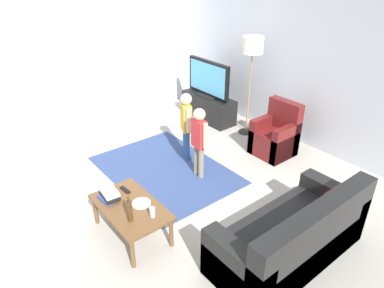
% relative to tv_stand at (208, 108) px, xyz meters
% --- Properties ---
extents(ground, '(7.80, 7.80, 0.00)m').
position_rel_tv_stand_xyz_m(ground, '(1.60, -2.30, -0.24)').
color(ground, '#B2ADA3').
extents(wall_back, '(6.00, 0.12, 2.70)m').
position_rel_tv_stand_xyz_m(wall_back, '(1.60, 0.70, 1.11)').
color(wall_back, silver).
rests_on(wall_back, ground).
extents(wall_left, '(0.12, 6.00, 2.70)m').
position_rel_tv_stand_xyz_m(wall_left, '(-1.40, -2.30, 1.11)').
color(wall_left, silver).
rests_on(wall_left, ground).
extents(area_rug, '(2.20, 1.60, 0.01)m').
position_rel_tv_stand_xyz_m(area_rug, '(1.06, -1.81, -0.24)').
color(area_rug, '#33477A').
rests_on(area_rug, ground).
extents(tv_stand, '(1.20, 0.44, 0.50)m').
position_rel_tv_stand_xyz_m(tv_stand, '(0.00, 0.00, 0.00)').
color(tv_stand, black).
rests_on(tv_stand, ground).
extents(tv, '(1.10, 0.28, 0.71)m').
position_rel_tv_stand_xyz_m(tv, '(-0.00, -0.02, 0.60)').
color(tv, black).
rests_on(tv, tv_stand).
extents(couch, '(0.80, 1.80, 0.86)m').
position_rel_tv_stand_xyz_m(couch, '(3.44, -1.76, 0.05)').
color(couch, black).
rests_on(couch, ground).
extents(armchair, '(0.60, 0.60, 0.90)m').
position_rel_tv_stand_xyz_m(armchair, '(1.77, -0.04, 0.05)').
color(armchair, maroon).
rests_on(armchair, ground).
extents(floor_lamp, '(0.36, 0.36, 1.78)m').
position_rel_tv_stand_xyz_m(floor_lamp, '(0.92, 0.15, 1.30)').
color(floor_lamp, '#262626').
rests_on(floor_lamp, ground).
extents(child_near_tv, '(0.35, 0.22, 1.13)m').
position_rel_tv_stand_xyz_m(child_near_tv, '(0.97, -1.32, 0.43)').
color(child_near_tv, '#33598C').
rests_on(child_near_tv, ground).
extents(child_center, '(0.37, 0.18, 1.10)m').
position_rel_tv_stand_xyz_m(child_center, '(1.50, -1.49, 0.41)').
color(child_center, gray).
rests_on(child_center, ground).
extents(coffee_table, '(1.00, 0.60, 0.42)m').
position_rel_tv_stand_xyz_m(coffee_table, '(2.00, -2.92, 0.13)').
color(coffee_table, brown).
rests_on(coffee_table, ground).
extents(book_stack, '(0.31, 0.22, 0.10)m').
position_rel_tv_stand_xyz_m(book_stack, '(1.72, -3.04, 0.23)').
color(book_stack, '#334CA5').
rests_on(book_stack, coffee_table).
extents(bottle, '(0.06, 0.06, 0.31)m').
position_rel_tv_stand_xyz_m(bottle, '(2.22, -3.04, 0.31)').
color(bottle, '#4C3319').
rests_on(bottle, coffee_table).
extents(tv_remote, '(0.17, 0.06, 0.02)m').
position_rel_tv_stand_xyz_m(tv_remote, '(1.70, -2.82, 0.19)').
color(tv_remote, black).
rests_on(tv_remote, coffee_table).
extents(soda_can, '(0.07, 0.07, 0.12)m').
position_rel_tv_stand_xyz_m(soda_can, '(2.32, -2.82, 0.24)').
color(soda_can, silver).
rests_on(soda_can, coffee_table).
extents(plate, '(0.22, 0.22, 0.02)m').
position_rel_tv_stand_xyz_m(plate, '(2.05, -2.80, 0.18)').
color(plate, white).
rests_on(plate, coffee_table).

